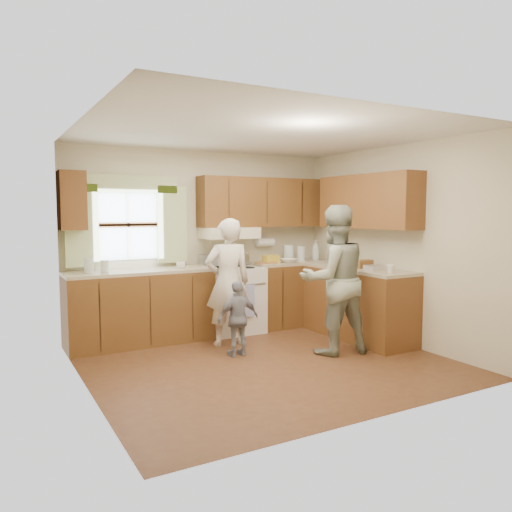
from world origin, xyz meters
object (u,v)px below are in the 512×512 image
stove (232,299)px  woman_right (334,280)px  woman_left (228,282)px  child (238,319)px

stove → woman_right: 1.66m
woman_left → stove: bearing=-111.0°
child → stove: bearing=-113.4°
stove → child: stove is taller
stove → child: (-0.46, -1.07, -0.03)m
woman_right → child: (-1.04, 0.43, -0.44)m
woman_left → child: woman_left is taller
stove → woman_left: 0.76m
woman_right → stove: bearing=-59.3°
woman_left → child: 0.61m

